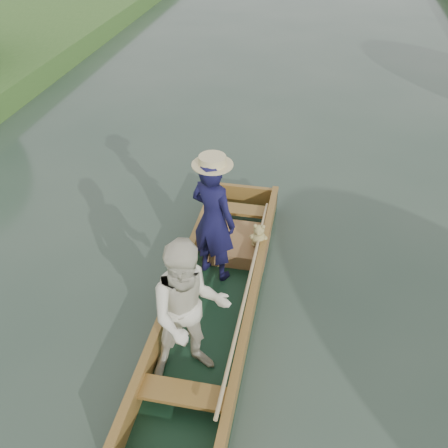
# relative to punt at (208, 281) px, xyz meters

# --- Properties ---
(ground) EXTENTS (120.00, 120.00, 0.00)m
(ground) POSITION_rel_punt_xyz_m (0.03, 0.26, -0.70)
(ground) COLOR #283D30
(ground) RESTS_ON ground
(trees_far) EXTENTS (21.25, 4.84, 4.46)m
(trees_far) POSITION_rel_punt_xyz_m (-1.80, 5.89, 1.77)
(trees_far) COLOR #47331E
(trees_far) RESTS_ON ground
(punt) EXTENTS (1.15, 5.00, 1.94)m
(punt) POSITION_rel_punt_xyz_m (0.00, 0.00, 0.00)
(punt) COLOR black
(punt) RESTS_ON ground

